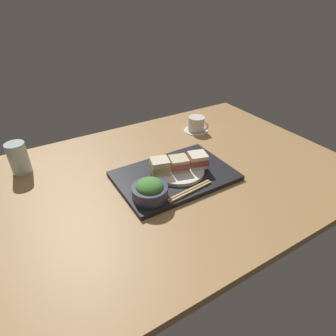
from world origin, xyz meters
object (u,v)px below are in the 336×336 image
object	(u,v)px
sandwich_middle	(179,163)
coffee_cup	(196,125)
sandwich_far	(198,160)
chopsticks_pair	(190,191)
sandwich_plate	(179,170)
drinking_glass	(19,158)
sandwich_near	(160,166)
salad_bowl	(150,190)

from	to	relation	value
sandwich_middle	coffee_cup	distance (cm)	41.52
sandwich_far	chopsticks_pair	world-z (taller)	sandwich_far
sandwich_plate	sandwich_middle	bearing A→B (deg)	-90.00
coffee_cup	drinking_glass	size ratio (longest dim) A/B	0.99
sandwich_near	coffee_cup	xyz separation A→B (cm)	(36.74, 27.21, -2.24)
sandwich_far	chopsticks_pair	bearing A→B (deg)	-135.35
sandwich_near	sandwich_middle	size ratio (longest dim) A/B	1.02
sandwich_near	sandwich_middle	bearing A→B (deg)	-15.26
sandwich_near	coffee_cup	distance (cm)	45.77
sandwich_middle	sandwich_far	size ratio (longest dim) A/B	0.97
sandwich_plate	sandwich_far	world-z (taller)	sandwich_far
salad_bowl	chopsticks_pair	world-z (taller)	salad_bowl
sandwich_far	coffee_cup	bearing A→B (deg)	54.57
sandwich_middle	sandwich_plate	bearing A→B (deg)	90.00
sandwich_far	chopsticks_pair	xyz separation A→B (cm)	(-10.81, -10.68, -3.72)
sandwich_plate	chopsticks_pair	world-z (taller)	sandwich_plate
sandwich_near	salad_bowl	world-z (taller)	salad_bowl
sandwich_plate	drinking_glass	size ratio (longest dim) A/B	1.57
sandwich_middle	chopsticks_pair	world-z (taller)	sandwich_middle
sandwich_near	drinking_glass	bearing A→B (deg)	144.14
sandwich_plate	drinking_glass	bearing A→B (deg)	146.59
sandwich_plate	chopsticks_pair	distance (cm)	13.15
sandwich_far	salad_bowl	distance (cm)	25.14
drinking_glass	salad_bowl	bearing A→B (deg)	-50.68
salad_bowl	coffee_cup	distance (cm)	59.75
sandwich_plate	chopsticks_pair	size ratio (longest dim) A/B	1.04
salad_bowl	chopsticks_pair	size ratio (longest dim) A/B	0.64
sandwich_far	sandwich_middle	bearing A→B (deg)	164.74
salad_bowl	sandwich_far	bearing A→B (deg)	14.58
salad_bowl	sandwich_plate	bearing A→B (deg)	26.00
drinking_glass	sandwich_middle	bearing A→B (deg)	-33.41
salad_bowl	sandwich_near	bearing A→B (deg)	46.53
sandwich_far	drinking_glass	bearing A→B (deg)	148.53
sandwich_near	chopsticks_pair	xyz separation A→B (cm)	(3.75, -14.65, -3.68)
sandwich_near	sandwich_middle	xyz separation A→B (cm)	(7.28, -1.99, -0.23)
coffee_cup	sandwich_near	bearing A→B (deg)	-143.48
coffee_cup	drinking_glass	xyz separation A→B (cm)	(-81.33, 5.02, 2.81)
sandwich_plate	salad_bowl	bearing A→B (deg)	-154.00
sandwich_plate	salad_bowl	distance (cm)	19.12
sandwich_plate	coffee_cup	bearing A→B (deg)	44.74
sandwich_plate	drinking_glass	xyz separation A→B (cm)	(-51.87, 34.22, 3.94)
sandwich_plate	sandwich_near	bearing A→B (deg)	164.74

